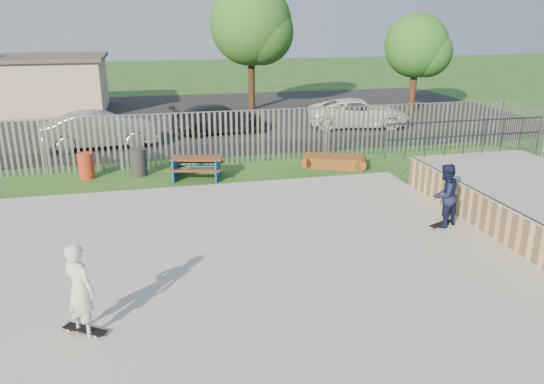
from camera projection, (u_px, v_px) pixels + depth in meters
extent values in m
plane|color=#24561D|center=(187.00, 276.00, 11.46)|extent=(120.00, 120.00, 0.00)
cube|color=#A3A39D|center=(187.00, 273.00, 11.44)|extent=(15.00, 12.00, 0.15)
cube|color=tan|center=(538.00, 204.00, 14.28)|extent=(4.00, 7.00, 1.05)
cube|color=#9E9E99|center=(541.00, 185.00, 14.11)|extent=(4.05, 7.05, 0.04)
cylinder|color=#383A3F|center=(475.00, 190.00, 13.68)|extent=(0.06, 7.00, 0.06)
cube|color=brown|center=(197.00, 158.00, 18.26)|extent=(1.84, 1.07, 0.06)
cube|color=brown|center=(194.00, 170.00, 17.80)|extent=(1.74, 0.68, 0.05)
cube|color=brown|center=(199.00, 162.00, 18.89)|extent=(1.74, 0.68, 0.05)
cube|color=navy|center=(197.00, 168.00, 18.37)|extent=(1.81, 1.67, 0.71)
cube|color=brown|center=(334.00, 161.00, 19.77)|extent=(2.22, 1.68, 0.40)
cylinder|color=#A33119|center=(86.00, 166.00, 18.26)|extent=(0.54, 0.54, 0.90)
cylinder|color=#2A292C|center=(139.00, 162.00, 18.60)|extent=(0.58, 0.58, 0.96)
cube|color=black|center=(159.00, 119.00, 29.01)|extent=(40.00, 18.00, 0.02)
imported|color=#A8A8AC|center=(100.00, 130.00, 22.37)|extent=(4.82, 2.15, 1.54)
imported|color=black|center=(220.00, 119.00, 25.27)|extent=(4.81, 2.45, 1.34)
imported|color=white|center=(358.00, 113.00, 26.62)|extent=(5.38, 3.17, 1.40)
cube|color=#C5B598|center=(14.00, 86.00, 30.50)|extent=(10.00, 6.00, 3.00)
cube|color=#4C4742|center=(9.00, 58.00, 29.99)|extent=(10.40, 6.40, 0.20)
cylinder|color=#392616|center=(251.00, 74.00, 31.32)|extent=(0.41, 0.41, 4.22)
sphere|color=#2A5D20|center=(251.00, 24.00, 30.43)|extent=(4.73, 4.73, 4.73)
cylinder|color=#452D1B|center=(413.00, 84.00, 30.84)|extent=(0.39, 0.39, 3.22)
sphere|color=#275F20|center=(416.00, 46.00, 30.16)|extent=(3.60, 3.60, 3.60)
cube|color=black|center=(442.00, 223.00, 13.81)|extent=(0.81, 0.52, 0.02)
cube|color=black|center=(85.00, 329.00, 9.15)|extent=(0.78, 0.60, 0.02)
imported|color=#121738|center=(445.00, 196.00, 13.56)|extent=(1.00, 0.92, 1.67)
imported|color=silver|center=(80.00, 289.00, 8.90)|extent=(0.72, 0.71, 1.67)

